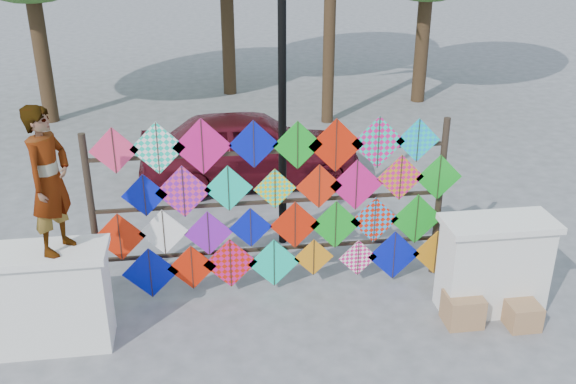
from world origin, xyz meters
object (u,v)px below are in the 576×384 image
object	(u,v)px
sedan	(250,148)
lamppost	(282,72)
vendor_woman	(49,181)
kite_rack	(280,206)

from	to	relation	value
sedan	lamppost	xyz separation A→B (m)	(0.28, -2.46, 1.99)
vendor_woman	sedan	size ratio (longest dim) A/B	0.41
vendor_woman	sedan	world-z (taller)	vendor_woman
kite_rack	sedan	bearing A→B (deg)	91.13
kite_rack	lamppost	size ratio (longest dim) A/B	1.11
vendor_woman	sedan	xyz separation A→B (m)	(2.53, 4.66, -1.42)
kite_rack	vendor_woman	bearing A→B (deg)	-160.41
sedan	lamppost	distance (m)	3.18
sedan	kite_rack	bearing A→B (deg)	-179.94
sedan	lamppost	world-z (taller)	lamppost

